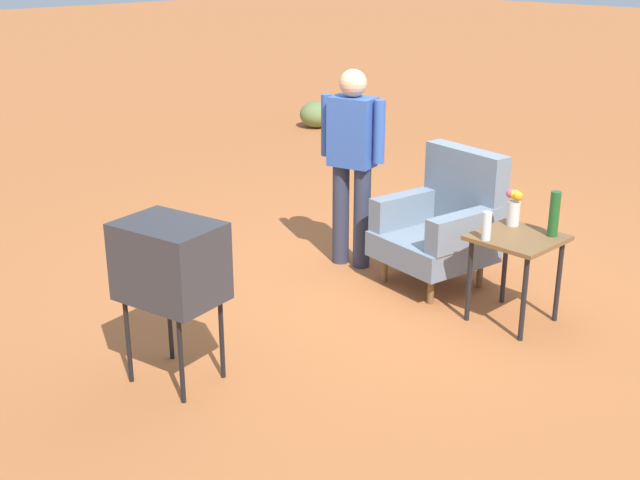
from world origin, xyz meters
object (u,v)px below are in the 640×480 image
at_px(person_standing, 352,156).
at_px(bottle_wine_green, 554,214).
at_px(bottle_short_clear, 487,226).
at_px(armchair, 443,223).
at_px(tv_on_stand, 170,263).
at_px(flower_vase, 514,206).
at_px(side_table, 517,249).

height_order(person_standing, bottle_wine_green, person_standing).
bearing_deg(bottle_short_clear, armchair, 147.45).
height_order(tv_on_stand, person_standing, person_standing).
xyz_separation_m(person_standing, bottle_short_clear, (1.46, -0.19, -0.19)).
bearing_deg(bottle_wine_green, flower_vase, -179.25).
xyz_separation_m(armchair, tv_on_stand, (-0.18, -2.43, 0.28)).
bearing_deg(armchair, side_table, -15.07).
bearing_deg(tv_on_stand, bottle_wine_green, 64.37).
bearing_deg(side_table, person_standing, -178.87).
bearing_deg(bottle_wine_green, armchair, 177.41).
bearing_deg(tv_on_stand, side_table, 66.13).
relative_size(bottle_short_clear, bottle_wine_green, 0.62).
bearing_deg(bottle_wine_green, side_table, -133.78).
bearing_deg(armchair, bottle_short_clear, -32.55).
bearing_deg(person_standing, armchair, 17.90).
distance_m(armchair, flower_vase, 0.72).
bearing_deg(flower_vase, bottle_wine_green, 0.75).
xyz_separation_m(bottle_short_clear, bottle_wine_green, (0.28, 0.40, 0.06)).
xyz_separation_m(tv_on_stand, flower_vase, (0.83, 2.38, 0.01)).
bearing_deg(side_table, bottle_short_clear, -116.36).
relative_size(person_standing, bottle_wine_green, 5.12).
relative_size(armchair, person_standing, 0.65).
bearing_deg(side_table, armchair, 164.93).
distance_m(armchair, bottle_short_clear, 0.86).
distance_m(person_standing, bottle_short_clear, 1.48).
relative_size(side_table, bottle_wine_green, 2.02).
relative_size(tv_on_stand, bottle_wine_green, 3.22).
height_order(side_table, flower_vase, flower_vase).
bearing_deg(person_standing, side_table, 1.13).
bearing_deg(person_standing, flower_vase, 8.02).
bearing_deg(side_table, flower_vase, 132.53).
bearing_deg(tv_on_stand, flower_vase, 70.89).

